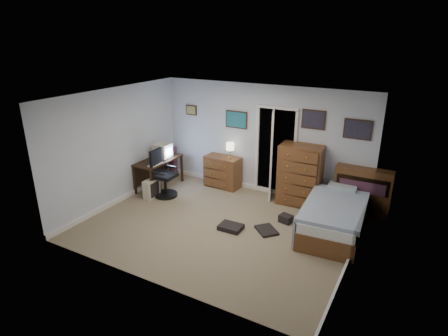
# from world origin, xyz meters

# --- Properties ---
(floor) EXTENTS (5.00, 4.00, 0.02)m
(floor) POSITION_xyz_m (0.00, 0.00, -0.01)
(floor) COLOR #84745B
(floor) RESTS_ON ground
(computer_desk) EXTENTS (0.58, 1.25, 0.72)m
(computer_desk) POSITION_xyz_m (-2.29, 0.97, 0.55)
(computer_desk) COLOR black
(computer_desk) RESTS_ON floor
(crt_monitor) EXTENTS (0.37, 0.35, 0.34)m
(crt_monitor) POSITION_xyz_m (-2.18, 1.12, 0.90)
(crt_monitor) COLOR beige
(crt_monitor) RESTS_ON computer_desk
(keyboard) EXTENTS (0.14, 0.38, 0.02)m
(keyboard) POSITION_xyz_m (-2.02, 0.62, 0.73)
(keyboard) COLOR beige
(keyboard) RESTS_ON computer_desk
(pc_tower) EXTENTS (0.20, 0.40, 0.43)m
(pc_tower) POSITION_xyz_m (-2.00, 0.42, 0.22)
(pc_tower) COLOR beige
(pc_tower) RESTS_ON floor
(office_chair) EXTENTS (0.56, 0.56, 1.09)m
(office_chair) POSITION_xyz_m (-1.83, 0.64, 0.42)
(office_chair) COLOR black
(office_chair) RESTS_ON floor
(media_stack) EXTENTS (0.17, 0.17, 0.81)m
(media_stack) POSITION_xyz_m (-2.32, 1.68, 0.41)
(media_stack) COLOR maroon
(media_stack) RESTS_ON floor
(low_dresser) EXTENTS (0.88, 0.48, 0.76)m
(low_dresser) POSITION_xyz_m (-0.90, 1.77, 0.38)
(low_dresser) COLOR brown
(low_dresser) RESTS_ON floor
(table_lamp) EXTENTS (0.20, 0.20, 0.37)m
(table_lamp) POSITION_xyz_m (-0.70, 1.77, 1.03)
(table_lamp) COLOR gold
(table_lamp) RESTS_ON low_dresser
(doorway) EXTENTS (0.96, 1.12, 2.05)m
(doorway) POSITION_xyz_m (0.35, 2.27, 1.00)
(doorway) COLOR black
(doorway) RESTS_ON floor
(tall_dresser) EXTENTS (0.94, 0.59, 1.33)m
(tall_dresser) POSITION_xyz_m (1.02, 1.75, 0.66)
(tall_dresser) COLOR brown
(tall_dresser) RESTS_ON floor
(headboard_bookcase) EXTENTS (1.11, 0.29, 1.00)m
(headboard_bookcase) POSITION_xyz_m (2.30, 1.86, 0.53)
(headboard_bookcase) COLOR brown
(headboard_bookcase) RESTS_ON floor
(bed) EXTENTS (1.19, 2.06, 0.65)m
(bed) POSITION_xyz_m (1.98, 0.88, 0.31)
(bed) COLOR brown
(bed) RESTS_ON floor
(wall_posters) EXTENTS (4.38, 0.04, 0.60)m
(wall_posters) POSITION_xyz_m (0.57, 1.98, 1.75)
(wall_posters) COLOR #331E11
(wall_posters) RESTS_ON floor
(floor_clutter) EXTENTS (1.19, 1.07, 0.15)m
(floor_clutter) POSITION_xyz_m (0.65, 0.28, 0.05)
(floor_clutter) COLOR black
(floor_clutter) RESTS_ON floor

